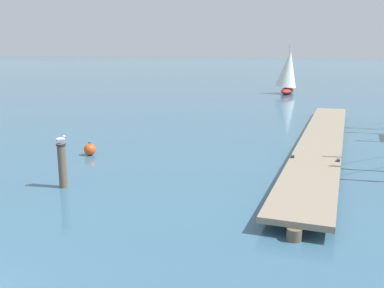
# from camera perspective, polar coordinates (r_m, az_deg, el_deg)

# --- Properties ---
(floating_dock) EXTENTS (2.17, 20.68, 0.53)m
(floating_dock) POSITION_cam_1_polar(r_m,az_deg,el_deg) (20.15, 16.90, 0.55)
(floating_dock) COLOR gray
(floating_dock) RESTS_ON ground
(mooring_piling) EXTENTS (0.30, 0.30, 1.45)m
(mooring_piling) POSITION_cam_1_polar(r_m,az_deg,el_deg) (14.32, -16.89, -2.64)
(mooring_piling) COLOR brown
(mooring_piling) RESTS_ON ground
(perched_seagull) EXTENTS (0.27, 0.34, 0.27)m
(perched_seagull) POSITION_cam_1_polar(r_m,az_deg,el_deg) (14.13, -17.13, 0.62)
(perched_seagull) COLOR gold
(perched_seagull) RESTS_ON mooring_piling
(mooring_buoy) EXTENTS (0.50, 0.50, 0.57)m
(mooring_buoy) POSITION_cam_1_polar(r_m,az_deg,el_deg) (18.44, -13.44, -0.70)
(mooring_buoy) COLOR #E04C1E
(mooring_buoy) RESTS_ON ground
(distant_sailboat) EXTENTS (2.43, 4.05, 4.69)m
(distant_sailboat) POSITION_cam_1_polar(r_m,az_deg,el_deg) (43.26, 12.66, 9.31)
(distant_sailboat) COLOR #AD2823
(distant_sailboat) RESTS_ON ground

